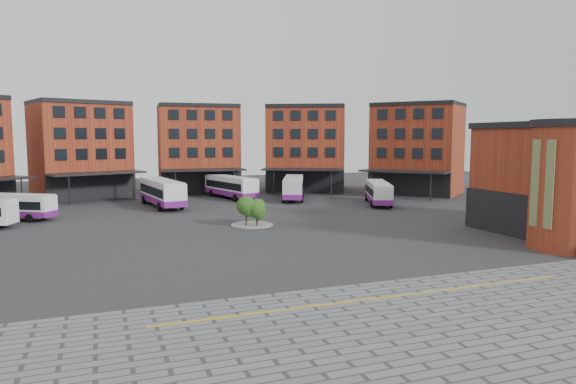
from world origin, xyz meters
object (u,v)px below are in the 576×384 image
object	(u,v)px
bus_c	(162,192)
bus_d	(231,187)
tree_island	(253,210)
bus_e	(294,187)
bus_f	(378,192)
bus_b	(10,206)

from	to	relation	value
bus_c	bus_d	size ratio (longest dim) A/B	1.07
tree_island	bus_e	size ratio (longest dim) A/B	0.37
bus_c	bus_e	bearing A→B (deg)	-4.07
tree_island	bus_d	world-z (taller)	bus_d
bus_d	bus_f	bearing A→B (deg)	-52.74
bus_d	bus_f	world-z (taller)	bus_d
bus_b	bus_c	world-z (taller)	bus_c
bus_b	bus_d	bearing A→B (deg)	-37.18
bus_d	bus_e	distance (m)	9.44
bus_c	bus_e	world-z (taller)	bus_c
tree_island	bus_b	size ratio (longest dim) A/B	0.44
bus_b	bus_d	size ratio (longest dim) A/B	0.83
bus_f	bus_d	bearing A→B (deg)	165.39
bus_c	bus_d	xyz separation A→B (m)	(10.74, 5.68, -0.13)
bus_d	bus_f	size ratio (longest dim) A/B	1.10
tree_island	bus_d	distance (m)	24.28
bus_f	tree_island	bearing A→B (deg)	-130.07
bus_c	bus_e	distance (m)	19.27
bus_b	bus_f	size ratio (longest dim) A/B	0.91
tree_island	bus_f	world-z (taller)	tree_island
bus_b	bus_d	world-z (taller)	bus_d
bus_e	bus_c	bearing A→B (deg)	-152.74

